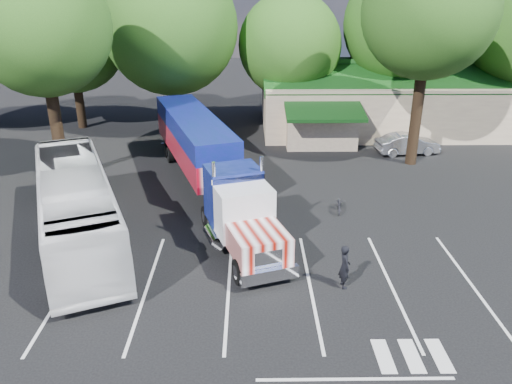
{
  "coord_description": "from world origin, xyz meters",
  "views": [
    {
      "loc": [
        0.86,
        -22.62,
        10.98
      ],
      "look_at": [
        1.13,
        -1.12,
        2.0
      ],
      "focal_mm": 35.0,
      "sensor_mm": 36.0,
      "label": 1
    }
  ],
  "objects_px": {
    "bicycle": "(339,204)",
    "semi_truck": "(204,153)",
    "woman": "(345,266)",
    "silver_sedan": "(407,144)",
    "tour_bus": "(76,206)"
  },
  "relations": [
    {
      "from": "bicycle",
      "to": "semi_truck",
      "type": "bearing_deg",
      "value": 166.37
    },
    {
      "from": "woman",
      "to": "silver_sedan",
      "type": "relative_size",
      "value": 0.41
    },
    {
      "from": "tour_bus",
      "to": "silver_sedan",
      "type": "height_order",
      "value": "tour_bus"
    },
    {
      "from": "semi_truck",
      "to": "silver_sedan",
      "type": "bearing_deg",
      "value": 8.05
    },
    {
      "from": "silver_sedan",
      "to": "woman",
      "type": "bearing_deg",
      "value": 148.16
    },
    {
      "from": "woman",
      "to": "semi_truck",
      "type": "bearing_deg",
      "value": 25.14
    },
    {
      "from": "semi_truck",
      "to": "silver_sedan",
      "type": "xyz_separation_m",
      "value": [
        13.51,
        6.7,
        -1.57
      ]
    },
    {
      "from": "bicycle",
      "to": "woman",
      "type": "bearing_deg",
      "value": -90.48
    },
    {
      "from": "woman",
      "to": "bicycle",
      "type": "height_order",
      "value": "woman"
    },
    {
      "from": "semi_truck",
      "to": "tour_bus",
      "type": "xyz_separation_m",
      "value": [
        -5.3,
        -5.85,
        -0.54
      ]
    },
    {
      "from": "tour_bus",
      "to": "silver_sedan",
      "type": "xyz_separation_m",
      "value": [
        18.81,
        12.55,
        -1.03
      ]
    },
    {
      "from": "silver_sedan",
      "to": "bicycle",
      "type": "bearing_deg",
      "value": 138.47
    },
    {
      "from": "semi_truck",
      "to": "bicycle",
      "type": "height_order",
      "value": "semi_truck"
    },
    {
      "from": "semi_truck",
      "to": "bicycle",
      "type": "relative_size",
      "value": 12.41
    },
    {
      "from": "tour_bus",
      "to": "bicycle",
      "type": "bearing_deg",
      "value": -8.43
    }
  ]
}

